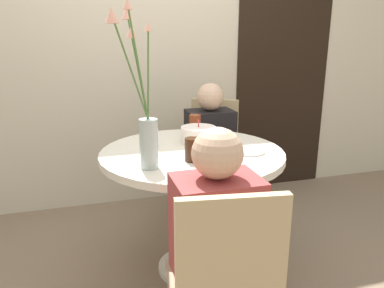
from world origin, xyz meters
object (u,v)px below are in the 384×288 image
drink_glass_0 (192,150)px  person_boy (210,158)px  birthday_cake (198,135)px  person_woman (215,262)px  chair_far_back (212,150)px  drink_glass_1 (209,149)px  flower_vase (143,112)px  chair_right_flank (224,284)px  side_plate (249,152)px  drink_glass_2 (195,124)px

drink_glass_0 → person_boy: 0.93m
birthday_cake → person_woman: (-0.19, -0.84, -0.32)m
birthday_cake → person_woman: size_ratio=0.20×
chair_far_back → drink_glass_1: chair_far_back is taller
drink_glass_0 → flower_vase: bearing=-171.0°
chair_right_flank → drink_glass_0: size_ratio=7.43×
side_plate → person_boy: person_boy is taller
chair_far_back → person_boy: size_ratio=0.85×
person_boy → drink_glass_2: bearing=-127.5°
flower_vase → person_boy: size_ratio=0.73×
flower_vase → person_woman: 0.75m
flower_vase → drink_glass_0: bearing=9.0°
side_plate → drink_glass_2: (-0.17, 0.49, 0.06)m
birthday_cake → side_plate: (0.21, -0.27, -0.04)m
drink_glass_2 → person_boy: (0.19, 0.25, -0.33)m
chair_far_back → person_boy: person_boy is taller
birthday_cake → person_boy: (0.23, 0.47, -0.32)m
chair_right_flank → flower_vase: (-0.18, 0.63, 0.54)m
person_woman → chair_right_flank: bearing=-98.3°
side_plate → person_boy: (0.02, 0.74, -0.27)m
chair_right_flank → drink_glass_1: 0.72m
flower_vase → chair_right_flank: bearing=-74.1°
person_boy → chair_far_back: bearing=62.7°
side_plate → chair_far_back: bearing=83.8°
drink_glass_1 → person_woman: (-0.13, -0.47, -0.34)m
birthday_cake → person_boy: 0.61m
side_plate → chair_right_flank: bearing=-120.1°
chair_right_flank → flower_vase: 0.85m
flower_vase → person_woman: size_ratio=0.73×
chair_right_flank → person_woman: 0.16m
person_boy → birthday_cake: bearing=-116.7°
birthday_cake → drink_glass_1: (-0.06, -0.37, 0.02)m
person_woman → drink_glass_1: bearing=75.0°
drink_glass_2 → person_woman: bearing=-102.2°
drink_glass_1 → birthday_cake: bearing=80.9°
person_boy → person_woman: (-0.42, -1.31, 0.00)m
person_woman → flower_vase: bearing=113.2°
drink_glass_0 → person_boy: (0.37, 0.79, -0.33)m
drink_glass_2 → person_boy: 0.46m
drink_glass_0 → drink_glass_2: size_ratio=0.95×
drink_glass_1 → person_woman: size_ratio=0.13×
chair_right_flank → drink_glass_0: (0.07, 0.67, 0.32)m
drink_glass_1 → drink_glass_2: (0.10, 0.59, -0.00)m
person_boy → chair_right_flank: bearing=-106.8°
person_boy → person_woman: bearing=-107.8°
chair_far_back → drink_glass_1: size_ratio=6.58×
chair_right_flank → side_plate: chair_right_flank is taller
drink_glass_0 → person_boy: bearing=65.0°
flower_vase → side_plate: bearing=8.9°
flower_vase → person_boy: flower_vase is taller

